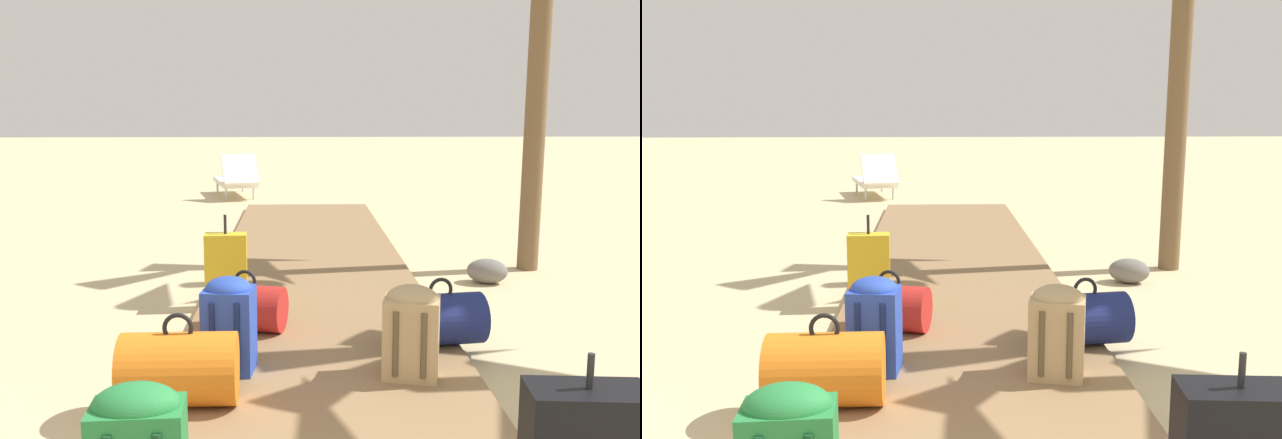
{
  "view_description": "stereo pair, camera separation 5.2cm",
  "coord_description": "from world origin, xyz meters",
  "views": [
    {
      "loc": [
        -0.14,
        -1.48,
        1.67
      ],
      "look_at": [
        0.07,
        5.3,
        0.55
      ],
      "focal_mm": 39.73,
      "sensor_mm": 36.0,
      "label": 1
    },
    {
      "loc": [
        -0.19,
        -1.47,
        1.67
      ],
      "look_at": [
        0.07,
        5.3,
        0.55
      ],
      "focal_mm": 39.73,
      "sensor_mm": 36.0,
      "label": 2
    }
  ],
  "objects": [
    {
      "name": "boardwalk",
      "position": [
        0.0,
        4.82,
        0.04
      ],
      "size": [
        1.86,
        9.64,
        0.08
      ],
      "primitive_type": "cube",
      "color": "olive",
      "rests_on": "ground"
    },
    {
      "name": "duffel_bag_navy",
      "position": [
        0.8,
        3.02,
        0.25
      ],
      "size": [
        0.62,
        0.42,
        0.46
      ],
      "color": "navy",
      "rests_on": "boardwalk"
    },
    {
      "name": "rock_right_far",
      "position": [
        1.63,
        4.92,
        0.12
      ],
      "size": [
        0.44,
        0.38,
        0.23
      ],
      "primitive_type": "ellipsoid",
      "rotation": [
        0.0,
        0.0,
        2.85
      ],
      "color": "slate",
      "rests_on": "ground"
    },
    {
      "name": "duffel_bag_red",
      "position": [
        -0.52,
        3.36,
        0.24
      ],
      "size": [
        0.61,
        0.45,
        0.44
      ],
      "color": "red",
      "rests_on": "boardwalk"
    },
    {
      "name": "backpack_blue",
      "position": [
        -0.56,
        2.58,
        0.38
      ],
      "size": [
        0.32,
        0.3,
        0.58
      ],
      "color": "#2847B7",
      "rests_on": "boardwalk"
    },
    {
      "name": "lounge_chair",
      "position": [
        -1.25,
        11.18,
        0.33
      ],
      "size": [
        0.96,
        1.64,
        0.79
      ],
      "color": "white",
      "rests_on": "ground"
    },
    {
      "name": "suitcase_yellow",
      "position": [
        -0.73,
        4.17,
        0.35
      ],
      "size": [
        0.35,
        0.19,
        0.7
      ],
      "color": "gold",
      "rests_on": "boardwalk"
    },
    {
      "name": "ground_plane",
      "position": [
        0.0,
        3.86,
        0.0
      ],
      "size": [
        60.0,
        60.0,
        0.0
      ],
      "primitive_type": "plane",
      "color": "#CCB789"
    },
    {
      "name": "backpack_tan",
      "position": [
        0.51,
        2.45,
        0.37
      ],
      "size": [
        0.37,
        0.32,
        0.56
      ],
      "color": "tan",
      "rests_on": "boardwalk"
    },
    {
      "name": "duffel_bag_orange",
      "position": [
        -0.78,
        2.11,
        0.28
      ],
      "size": [
        0.62,
        0.4,
        0.5
      ],
      "color": "orange",
      "rests_on": "boardwalk"
    }
  ]
}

